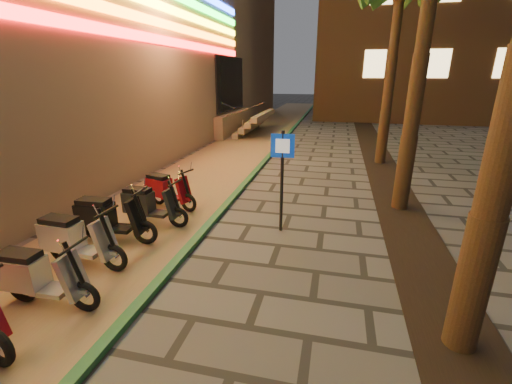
% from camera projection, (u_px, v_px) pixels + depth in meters
% --- Properties ---
extents(parking_strip, '(3.40, 60.00, 0.01)m').
position_uv_depth(parking_strip, '(216.00, 166.00, 13.21)').
color(parking_strip, '#8C7251').
rests_on(parking_strip, ground).
extents(green_curb, '(0.18, 60.00, 0.10)m').
position_uv_depth(green_curb, '(259.00, 167.00, 12.82)').
color(green_curb, '#256336').
rests_on(green_curb, ground).
extents(planting_strip, '(1.20, 40.00, 0.02)m').
position_uv_depth(planting_strip, '(414.00, 241.00, 7.26)').
color(planting_strip, black).
rests_on(planting_strip, ground).
extents(pedestrian_sign, '(0.50, 0.10, 2.27)m').
position_uv_depth(pedestrian_sign, '(282.00, 168.00, 7.31)').
color(pedestrian_sign, black).
rests_on(pedestrian_sign, ground).
extents(scooter_6, '(1.62, 0.57, 1.14)m').
position_uv_depth(scooter_6, '(37.00, 276.00, 5.13)').
color(scooter_6, black).
rests_on(scooter_6, ground).
extents(scooter_7, '(1.71, 0.60, 1.21)m').
position_uv_depth(scooter_7, '(74.00, 239.00, 6.22)').
color(scooter_7, black).
rests_on(scooter_7, ground).
extents(scooter_8, '(1.73, 0.61, 1.22)m').
position_uv_depth(scooter_8, '(107.00, 218.00, 7.12)').
color(scooter_8, black).
rests_on(scooter_8, ground).
extents(scooter_9, '(1.60, 0.56, 1.13)m').
position_uv_depth(scooter_9, '(148.00, 204.00, 7.96)').
color(scooter_9, black).
rests_on(scooter_9, ground).
extents(scooter_10, '(1.57, 0.80, 1.11)m').
position_uv_depth(scooter_10, '(166.00, 189.00, 9.02)').
color(scooter_10, black).
rests_on(scooter_10, ground).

